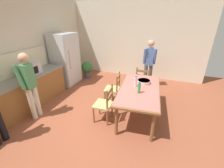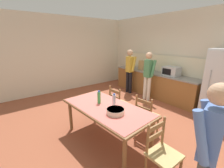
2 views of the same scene
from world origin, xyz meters
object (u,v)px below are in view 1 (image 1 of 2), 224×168
at_px(refrigerator, 66,60).
at_px(chair_side_far_right, 113,89).
at_px(dining_table, 139,91).
at_px(microwave, 30,69).
at_px(bottle_off_centre, 136,82).
at_px(chair_side_far_left, 104,104).
at_px(bottle_near_centre, 139,88).
at_px(person_at_counter, 29,84).
at_px(potted_plant, 87,69).
at_px(serving_bowl, 144,81).
at_px(chair_head_end, 143,81).
at_px(person_by_table, 149,62).

height_order(refrigerator, chair_side_far_right, refrigerator).
bearing_deg(dining_table, microwave, 98.60).
xyz_separation_m(bottle_off_centre, chair_side_far_right, (0.27, 0.67, -0.44)).
bearing_deg(chair_side_far_right, microwave, -76.48).
bearing_deg(chair_side_far_left, bottle_near_centre, 106.92).
bearing_deg(chair_side_far_right, chair_side_far_left, -1.96).
distance_m(refrigerator, chair_side_far_left, 2.73).
height_order(person_at_counter, potted_plant, person_at_counter).
bearing_deg(person_at_counter, serving_bowl, -151.93).
xyz_separation_m(microwave, chair_side_far_right, (0.79, -2.11, -0.59)).
relative_size(chair_side_far_left, person_at_counter, 0.56).
relative_size(microwave, serving_bowl, 1.56).
relative_size(refrigerator, person_at_counter, 1.11).
distance_m(microwave, potted_plant, 2.39).
bearing_deg(serving_bowl, person_at_counter, 118.07).
distance_m(bottle_near_centre, chair_side_far_right, 1.10).
bearing_deg(dining_table, chair_side_far_left, 124.35).
xyz_separation_m(dining_table, serving_bowl, (0.33, -0.04, 0.13)).
bearing_deg(dining_table, bottle_near_centre, -174.87).
distance_m(chair_head_end, chair_side_far_left, 1.82).
distance_m(serving_bowl, person_by_table, 1.45).
relative_size(serving_bowl, chair_head_end, 0.35).
distance_m(bottle_off_centre, chair_side_far_left, 0.93).
height_order(microwave, chair_head_end, microwave).
bearing_deg(person_at_counter, chair_side_far_right, -140.44).
bearing_deg(person_at_counter, microwave, -45.12).
relative_size(bottle_near_centre, bottle_off_centre, 1.00).
bearing_deg(bottle_off_centre, chair_side_far_left, 134.04).
xyz_separation_m(refrigerator, chair_head_end, (0.13, -2.77, -0.46)).
distance_m(person_at_counter, person_by_table, 3.62).
relative_size(bottle_near_centre, chair_head_end, 0.30).
bearing_deg(serving_bowl, refrigerator, 75.33).
distance_m(microwave, dining_table, 2.96).
xyz_separation_m(microwave, bottle_near_centre, (0.21, -2.93, -0.15)).
relative_size(dining_table, chair_head_end, 2.15).
bearing_deg(potted_plant, chair_head_end, -104.23).
bearing_deg(person_by_table, serving_bowl, -8.83).
xyz_separation_m(microwave, person_by_table, (2.22, -2.88, -0.11)).
height_order(chair_side_far_right, person_by_table, person_by_table).
height_order(refrigerator, person_at_counter, refrigerator).
relative_size(bottle_off_centre, chair_head_end, 0.30).
height_order(chair_head_end, chair_side_far_left, same).
bearing_deg(bottle_near_centre, person_by_table, 1.37).
xyz_separation_m(refrigerator, chair_side_far_right, (-0.75, -2.09, -0.46)).
height_order(chair_head_end, potted_plant, chair_head_end).
bearing_deg(chair_side_far_right, bottle_off_centre, 60.84).
bearing_deg(refrigerator, bottle_off_centre, -110.22).
xyz_separation_m(bottle_off_centre, chair_side_far_left, (-0.57, 0.59, -0.44)).
bearing_deg(potted_plant, bottle_near_centre, -129.66).
bearing_deg(chair_side_far_right, dining_table, 58.86).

